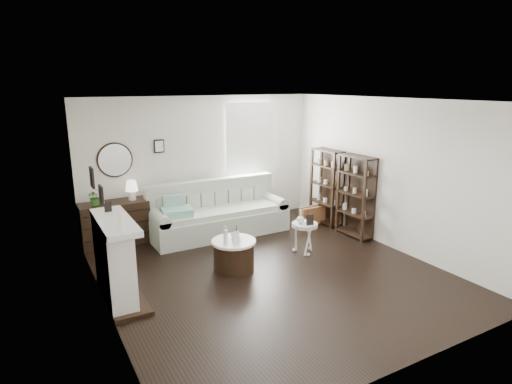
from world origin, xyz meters
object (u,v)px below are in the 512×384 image
drum_table (234,255)px  pedestal_table (305,226)px  sofa (218,216)px  dresser (115,223)px

drum_table → pedestal_table: 1.43m
sofa → drum_table: size_ratio=3.81×
drum_table → pedestal_table: (1.40, 0.02, 0.25)m
sofa → pedestal_table: sofa is taller
dresser → drum_table: bearing=-55.6°
drum_table → pedestal_table: pedestal_table is taller
dresser → pedestal_table: (2.84, -2.08, 0.10)m
drum_table → pedestal_table: size_ratio=1.30×
sofa → dresser: 1.96m
pedestal_table → drum_table: bearing=-179.2°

